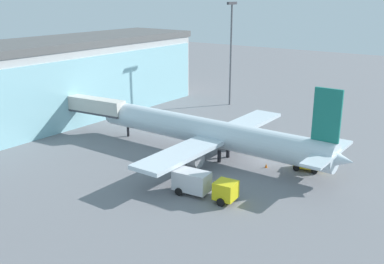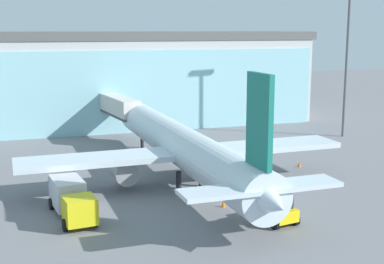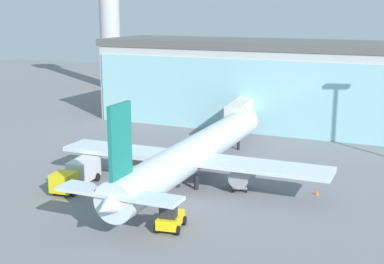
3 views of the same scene
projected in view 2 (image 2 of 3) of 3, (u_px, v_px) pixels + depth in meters
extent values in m
plane|color=slate|center=(225.00, 201.00, 44.60)|extent=(240.00, 240.00, 0.00)
cube|color=#B9B9B9|center=(116.00, 82.00, 79.98)|extent=(58.32, 17.28, 12.60)
cube|color=#91CAD5|center=(126.00, 92.00, 72.96)|extent=(56.59, 2.50, 11.34)
cube|color=#575757|center=(114.00, 36.00, 78.68)|extent=(59.49, 17.62, 1.20)
cube|color=beige|center=(118.00, 106.00, 68.72)|extent=(3.16, 11.75, 2.40)
cube|color=#3F3F47|center=(118.00, 114.00, 68.92)|extent=(3.20, 11.75, 0.30)
cylinder|color=#4C4C51|center=(108.00, 122.00, 73.11)|extent=(0.70, 0.70, 3.28)
cylinder|color=#59595E|center=(346.00, 64.00, 69.90)|extent=(0.36, 0.36, 19.33)
cylinder|color=silver|center=(180.00, 145.00, 50.35)|extent=(4.52, 35.61, 3.65)
cone|color=silver|center=(136.00, 116.00, 66.80)|extent=(3.72, 3.09, 3.65)
cone|color=silver|center=(268.00, 200.00, 33.91)|extent=(3.38, 4.08, 3.28)
cube|color=silver|center=(187.00, 152.00, 48.77)|extent=(30.33, 4.95, 0.50)
cube|color=silver|center=(261.00, 188.00, 34.73)|extent=(11.06, 2.67, 0.30)
cube|color=#197266|center=(259.00, 121.00, 34.37)|extent=(0.44, 3.21, 6.15)
cylinder|color=gray|center=(124.00, 171.00, 47.61)|extent=(2.18, 3.25, 2.10)
cylinder|color=gray|center=(241.00, 160.00, 51.38)|extent=(2.18, 3.25, 2.10)
cylinder|color=black|center=(179.00, 180.00, 47.92)|extent=(0.50, 0.50, 1.60)
cylinder|color=black|center=(201.00, 178.00, 48.63)|extent=(0.50, 0.50, 1.60)
cylinder|color=black|center=(142.00, 141.00, 64.51)|extent=(0.40, 0.40, 1.60)
cube|color=yellow|center=(80.00, 210.00, 38.17)|extent=(2.35, 2.35, 1.90)
cube|color=silver|center=(67.00, 192.00, 41.88)|extent=(2.47, 4.14, 2.20)
cylinder|color=black|center=(95.00, 220.00, 38.80)|extent=(0.36, 0.92, 0.90)
cylinder|color=black|center=(65.00, 225.00, 37.89)|extent=(0.36, 0.92, 0.90)
cylinder|color=black|center=(79.00, 200.00, 43.43)|extent=(0.36, 0.92, 0.90)
cylinder|color=black|center=(51.00, 204.00, 42.53)|extent=(0.36, 0.92, 0.90)
cube|color=gray|center=(234.00, 172.00, 51.79)|extent=(2.51, 3.19, 0.16)
cylinder|color=black|center=(248.00, 176.00, 51.50)|extent=(0.27, 0.45, 0.44)
cylinder|color=gray|center=(248.00, 167.00, 51.35)|extent=(0.08, 0.08, 0.90)
cylinder|color=black|center=(238.00, 179.00, 50.55)|extent=(0.27, 0.45, 0.44)
cylinder|color=gray|center=(238.00, 170.00, 50.40)|extent=(0.08, 0.08, 0.90)
cylinder|color=black|center=(231.00, 171.00, 53.13)|extent=(0.27, 0.45, 0.44)
cylinder|color=gray|center=(231.00, 163.00, 52.98)|extent=(0.08, 0.08, 0.90)
cylinder|color=black|center=(221.00, 174.00, 52.18)|extent=(0.27, 0.45, 0.44)
cylinder|color=gray|center=(221.00, 166.00, 52.02)|extent=(0.08, 0.08, 0.90)
cube|color=yellow|center=(276.00, 211.00, 39.53)|extent=(2.23, 3.42, 0.90)
cube|color=#26262B|center=(282.00, 202.00, 38.80)|extent=(1.52, 1.18, 1.00)
cylinder|color=black|center=(257.00, 215.00, 40.15)|extent=(0.46, 0.84, 0.80)
cylinder|color=black|center=(276.00, 211.00, 41.00)|extent=(0.46, 0.84, 0.80)
cylinder|color=black|center=(275.00, 224.00, 38.22)|extent=(0.46, 0.84, 0.80)
cylinder|color=black|center=(295.00, 220.00, 39.08)|extent=(0.46, 0.84, 0.80)
cone|color=orange|center=(223.00, 204.00, 43.08)|extent=(0.36, 0.36, 0.55)
cone|color=orange|center=(299.00, 164.00, 55.75)|extent=(0.36, 0.36, 0.55)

